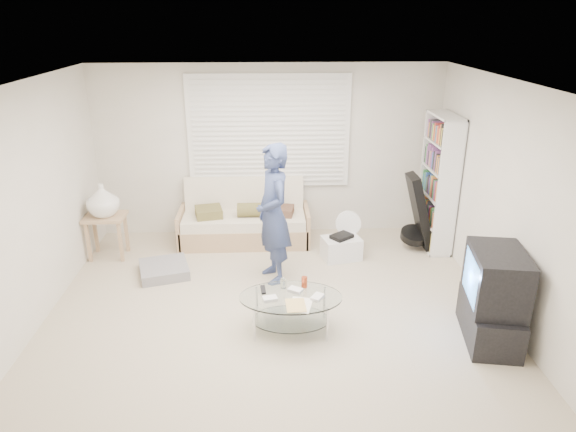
{
  "coord_description": "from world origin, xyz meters",
  "views": [
    {
      "loc": [
        -0.06,
        -5.05,
        3.11
      ],
      "look_at": [
        0.19,
        0.3,
        1.0
      ],
      "focal_mm": 32.0,
      "sensor_mm": 36.0,
      "label": 1
    }
  ],
  "objects_px": {
    "tv_unit": "(493,298)",
    "coffee_table": "(291,303)",
    "futon_sofa": "(244,222)",
    "bookshelf": "(438,183)"
  },
  "relations": [
    {
      "from": "tv_unit",
      "to": "coffee_table",
      "type": "relative_size",
      "value": 0.89
    },
    {
      "from": "futon_sofa",
      "to": "tv_unit",
      "type": "relative_size",
      "value": 1.91
    },
    {
      "from": "coffee_table",
      "to": "bookshelf",
      "type": "bearing_deg",
      "value": 43.38
    },
    {
      "from": "futon_sofa",
      "to": "tv_unit",
      "type": "distance_m",
      "value": 3.63
    },
    {
      "from": "futon_sofa",
      "to": "bookshelf",
      "type": "distance_m",
      "value": 2.79
    },
    {
      "from": "futon_sofa",
      "to": "coffee_table",
      "type": "height_order",
      "value": "futon_sofa"
    },
    {
      "from": "futon_sofa",
      "to": "tv_unit",
      "type": "xyz_separation_m",
      "value": [
        2.57,
        -2.55,
        0.18
      ]
    },
    {
      "from": "bookshelf",
      "to": "coffee_table",
      "type": "relative_size",
      "value": 1.72
    },
    {
      "from": "coffee_table",
      "to": "tv_unit",
      "type": "bearing_deg",
      "value": -7.11
    },
    {
      "from": "futon_sofa",
      "to": "bookshelf",
      "type": "xyz_separation_m",
      "value": [
        2.7,
        -0.28,
        0.65
      ]
    }
  ]
}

